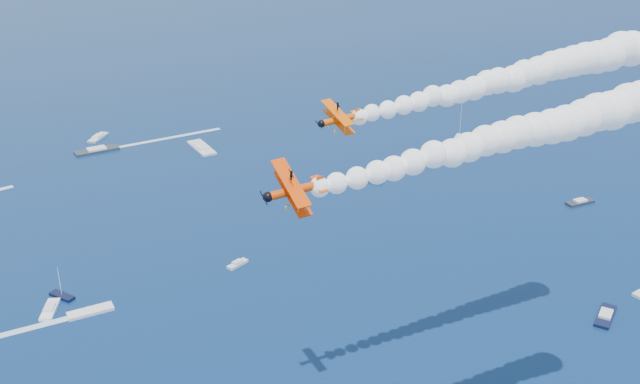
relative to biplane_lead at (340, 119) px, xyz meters
name	(u,v)px	position (x,y,z in m)	size (l,w,h in m)	color
biplane_lead	(340,119)	(0.00, 0.00, 0.00)	(6.99, 7.84, 4.72)	#FB5A05
biplane_trail	(295,190)	(-15.10, -21.03, -0.08)	(7.61, 8.53, 5.14)	#F34105
smoke_trail_lead	(506,79)	(30.24, 1.87, 2.31)	(60.73, 9.60, 10.86)	white
smoke_trail_trail	(510,136)	(15.19, -20.43, 2.23)	(60.83, 7.31, 10.86)	white
spectator_boats	(165,226)	(-12.54, 88.11, -56.95)	(225.47, 167.64, 0.70)	black
boat_wakes	(47,209)	(-41.46, 112.00, -57.27)	(109.56, 112.37, 0.04)	white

